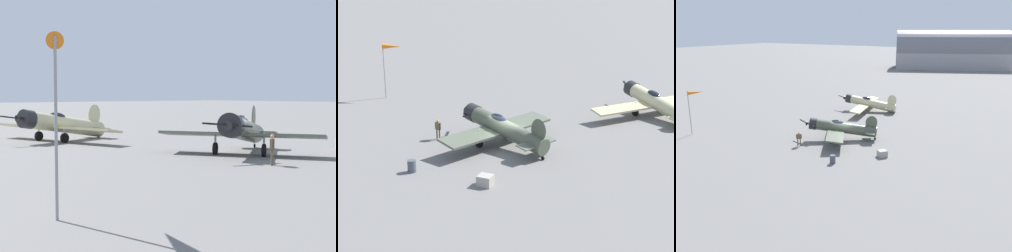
{
  "view_description": "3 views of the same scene",
  "coord_description": "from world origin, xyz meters",
  "views": [
    {
      "loc": [
        -23.27,
        26.6,
        3.98
      ],
      "look_at": [
        6.05,
        1.51,
        1.6
      ],
      "focal_mm": 56.17,
      "sensor_mm": 36.0,
      "label": 1
    },
    {
      "loc": [
        -10.24,
        -39.11,
        14.64
      ],
      "look_at": [
        0.0,
        0.0,
        1.8
      ],
      "focal_mm": 57.05,
      "sensor_mm": 36.0,
      "label": 2
    },
    {
      "loc": [
        -38.3,
        -23.15,
        14.1
      ],
      "look_at": [
        0.0,
        0.0,
        1.8
      ],
      "focal_mm": 39.08,
      "sensor_mm": 36.0,
      "label": 3
    }
  ],
  "objects": [
    {
      "name": "ground_plane",
      "position": [
        0.0,
        0.0,
        0.0
      ],
      "size": [
        400.0,
        400.0,
        0.0
      ],
      "primitive_type": "plane",
      "color": "slate"
    },
    {
      "name": "airplane_foreground",
      "position": [
        -0.25,
        0.43,
        1.58
      ],
      "size": [
        10.34,
        9.8,
        3.23
      ],
      "rotation": [
        0.0,
        0.0,
        2.09
      ],
      "color": "#4C5442",
      "rests_on": "ground_plane"
    },
    {
      "name": "fuel_drum",
      "position": [
        -7.79,
        -3.3,
        0.45
      ],
      "size": [
        0.64,
        0.64,
        0.89
      ],
      "color": "#474C56",
      "rests_on": "ground_plane"
    },
    {
      "name": "airplane_mid_apron",
      "position": [
        16.07,
        4.83,
        1.4
      ],
      "size": [
        13.41,
        10.41,
        3.11
      ],
      "rotation": [
        0.0,
        0.0,
        1.8
      ],
      "color": "beige",
      "rests_on": "ground_plane"
    },
    {
      "name": "distant_hangar",
      "position": [
        88.51,
        11.05,
        4.66
      ],
      "size": [
        28.12,
        39.46,
        14.68
      ],
      "rotation": [
        0.0,
        0.0,
        1.98
      ],
      "color": "#939399",
      "rests_on": "ground_plane"
    },
    {
      "name": "ground_crew_mechanic",
      "position": [
        -5.0,
        3.35,
        1.05
      ],
      "size": [
        0.46,
        0.57,
        1.73
      ],
      "rotation": [
        0.0,
        0.0,
        3.75
      ],
      "color": "brown",
      "rests_on": "ground_plane"
    },
    {
      "name": "equipment_crate",
      "position": [
        -3.24,
        -6.94,
        0.37
      ],
      "size": [
        1.32,
        1.31,
        0.74
      ],
      "rotation": [
        0.0,
        0.0,
        2.48
      ],
      "color": "#9E998E",
      "rests_on": "ground_plane"
    },
    {
      "name": "windsock_mast",
      "position": [
        -7.76,
        18.32,
        5.39
      ],
      "size": [
        2.08,
        1.26,
        5.9
      ],
      "color": "gray",
      "rests_on": "ground_plane"
    }
  ]
}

